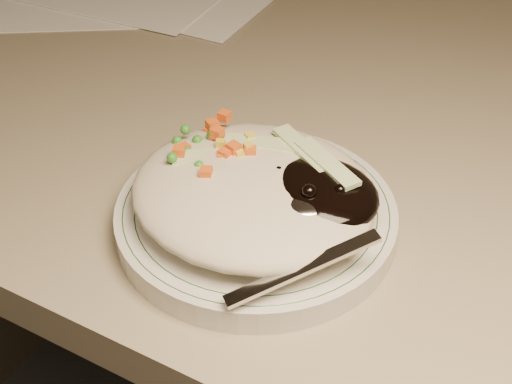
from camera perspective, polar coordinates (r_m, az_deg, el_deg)
The scene contains 4 objects.
desk at distance 0.84m, azimuth 10.01°, elevation -6.17°, with size 1.40×0.70×0.74m.
plate at distance 0.57m, azimuth -0.00°, elevation -2.03°, with size 0.22×0.22×0.02m, color silver.
plate_rim at distance 0.56m, azimuth -0.00°, elevation -1.27°, with size 0.21×0.21×0.00m.
meal at distance 0.55m, azimuth 0.35°, elevation 0.28°, with size 0.21×0.19×0.05m.
Camera 1 is at (0.15, 0.80, 1.12)m, focal length 50.00 mm.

